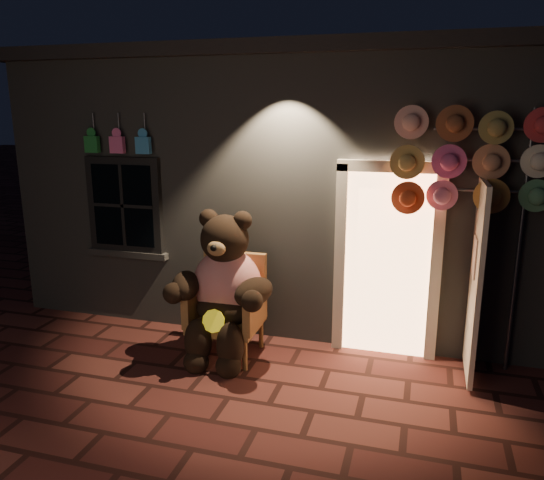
% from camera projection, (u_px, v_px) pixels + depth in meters
% --- Properties ---
extents(ground, '(60.00, 60.00, 0.00)m').
position_uv_depth(ground, '(228.00, 398.00, 5.13)').
color(ground, brown).
rests_on(ground, ground).
extents(shop_building, '(7.30, 5.95, 3.51)m').
position_uv_depth(shop_building, '(315.00, 173.00, 8.43)').
color(shop_building, slate).
rests_on(shop_building, ground).
extents(wicker_armchair, '(0.79, 0.71, 1.13)m').
position_uv_depth(wicker_armchair, '(229.00, 305.00, 5.99)').
color(wicker_armchair, '#A0733E').
rests_on(wicker_armchair, ground).
extents(teddy_bear, '(1.24, 0.96, 1.71)m').
position_uv_depth(teddy_bear, '(224.00, 289.00, 5.79)').
color(teddy_bear, red).
rests_on(teddy_bear, ground).
extents(hat_rack, '(1.63, 0.22, 2.75)m').
position_uv_depth(hat_rack, '(472.00, 163.00, 5.21)').
color(hat_rack, '#59595E').
rests_on(hat_rack, ground).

